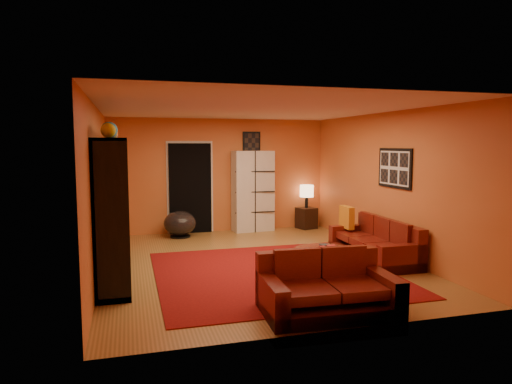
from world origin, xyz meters
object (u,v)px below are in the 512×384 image
object	(u,v)px
storage_cabinet	(253,191)
side_table	(306,218)
table_lamp	(307,192)
tv	(118,209)
coffee_table	(323,253)
sofa	(377,243)
entertainment_unit	(114,207)
loveseat	(326,288)
bowl_chair	(180,223)

from	to	relation	value
storage_cabinet	side_table	xyz separation A→B (m)	(1.32, -0.05, -0.68)
table_lamp	tv	bearing A→B (deg)	-148.07
tv	coffee_table	size ratio (longest dim) A/B	1.13
tv	sofa	distance (m)	4.44
entertainment_unit	loveseat	bearing A→B (deg)	-44.03
bowl_chair	storage_cabinet	bearing A→B (deg)	9.85
entertainment_unit	sofa	world-z (taller)	entertainment_unit
storage_cabinet	sofa	bearing A→B (deg)	-71.71
table_lamp	entertainment_unit	bearing A→B (deg)	-147.59
loveseat	entertainment_unit	bearing A→B (deg)	48.83
entertainment_unit	storage_cabinet	world-z (taller)	entertainment_unit
tv	bowl_chair	bearing A→B (deg)	-26.95
coffee_table	table_lamp	size ratio (longest dim) A/B	1.60
storage_cabinet	bowl_chair	bearing A→B (deg)	-175.68
entertainment_unit	table_lamp	distance (m)	5.13
entertainment_unit	table_lamp	bearing A→B (deg)	32.41
entertainment_unit	storage_cabinet	xyz separation A→B (m)	(3.01, 2.80, -0.12)
sofa	storage_cabinet	distance (m)	3.52
tv	table_lamp	size ratio (longest dim) A/B	1.81
entertainment_unit	table_lamp	size ratio (longest dim) A/B	5.48
entertainment_unit	bowl_chair	world-z (taller)	entertainment_unit
table_lamp	loveseat	bearing A→B (deg)	-109.55
bowl_chair	table_lamp	distance (m)	3.12
coffee_table	table_lamp	world-z (taller)	table_lamp
bowl_chair	side_table	size ratio (longest dim) A/B	1.40
tv	loveseat	size ratio (longest dim) A/B	0.61
bowl_chair	sofa	bearing A→B (deg)	-42.52
entertainment_unit	tv	size ratio (longest dim) A/B	3.03
tv	coffee_table	xyz separation A→B (m)	(2.97, -1.24, -0.61)
side_table	loveseat	bearing A→B (deg)	-109.55
entertainment_unit	coffee_table	bearing A→B (deg)	-21.06
bowl_chair	table_lamp	size ratio (longest dim) A/B	1.28
loveseat	coffee_table	world-z (taller)	loveseat
side_table	entertainment_unit	bearing A→B (deg)	-147.59
sofa	storage_cabinet	size ratio (longest dim) A/B	1.06
loveseat	bowl_chair	xyz separation A→B (m)	(-1.22, 4.91, 0.02)
storage_cabinet	table_lamp	xyz separation A→B (m)	(1.32, -0.05, -0.04)
loveseat	bowl_chair	bearing A→B (deg)	16.77
sofa	coffee_table	size ratio (longest dim) A/B	2.26
sofa	tv	bearing A→B (deg)	174.68
sofa	table_lamp	xyz separation A→B (m)	(-0.08, 3.12, 0.60)
sofa	table_lamp	bearing A→B (deg)	91.95
loveseat	side_table	world-z (taller)	loveseat
tv	entertainment_unit	bearing A→B (deg)	148.48
bowl_chair	table_lamp	xyz separation A→B (m)	(3.05, 0.25, 0.59)
loveseat	coffee_table	bearing A→B (deg)	-19.65
sofa	loveseat	world-z (taller)	same
table_lamp	sofa	bearing A→B (deg)	-88.62
coffee_table	bowl_chair	world-z (taller)	bowl_chair
loveseat	tv	bearing A→B (deg)	47.29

